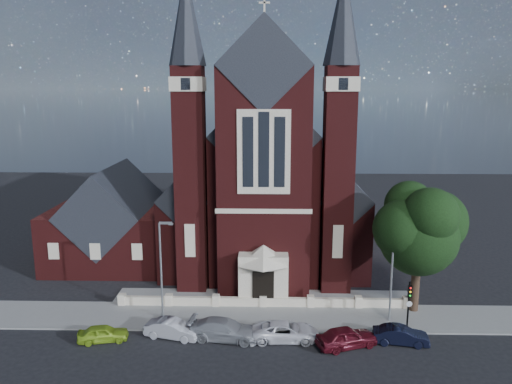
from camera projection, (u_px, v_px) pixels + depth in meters
ground at (264, 271)px, 50.50m from camera, size 120.00×120.00×0.00m
pavement_strip at (263, 318)px, 40.22m from camera, size 60.00×5.00×0.12m
forecourt_paving at (263, 297)px, 44.14m from camera, size 26.00×3.00×0.14m
forecourt_wall at (263, 307)px, 42.18m from camera, size 24.00×0.40×0.90m
church at (265, 178)px, 56.62m from camera, size 20.01×34.90×29.20m
parish_hall at (114, 224)px, 53.00m from camera, size 12.00×12.20×10.24m
street_tree at (421, 232)px, 39.70m from camera, size 6.40×6.60×10.70m
street_lamp_left at (162, 265)px, 38.99m from camera, size 1.16×0.22×8.09m
street_lamp_right at (393, 267)px, 38.56m from camera, size 1.16×0.22×8.09m
traffic_signal at (409, 300)px, 37.41m from camera, size 0.28×0.42×4.00m
car_lime_van at (103, 333)px, 36.36m from camera, size 3.83×2.18×1.23m
car_silver_a at (173, 329)px, 36.89m from camera, size 4.38×2.37×1.37m
car_silver_b at (225, 330)px, 36.62m from camera, size 5.51×2.88×1.52m
car_white_suv at (285, 331)px, 36.55m from camera, size 4.94×2.33×1.36m
car_dark_red at (347, 337)px, 35.52m from camera, size 4.78×3.18×1.51m
car_navy at (401, 335)px, 35.99m from camera, size 4.12×1.92×1.31m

